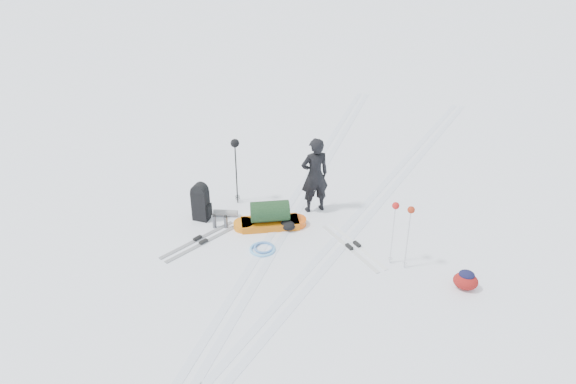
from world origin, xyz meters
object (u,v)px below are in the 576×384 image
pulk_sled (270,217)px  ski_poles_black (235,151)px  expedition_rucksack (204,203)px  skier (315,175)px

pulk_sled → ski_poles_black: size_ratio=1.01×
pulk_sled → expedition_rucksack: bearing=160.1°
pulk_sled → expedition_rucksack: expedition_rucksack is taller
skier → pulk_sled: size_ratio=1.10×
skier → ski_poles_black: skier is taller
skier → ski_poles_black: bearing=-31.3°
skier → pulk_sled: skier is taller
pulk_sled → ski_poles_black: (-1.03, 0.66, 0.97)m
pulk_sled → skier: bearing=28.8°
ski_poles_black → pulk_sled: bearing=-27.6°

